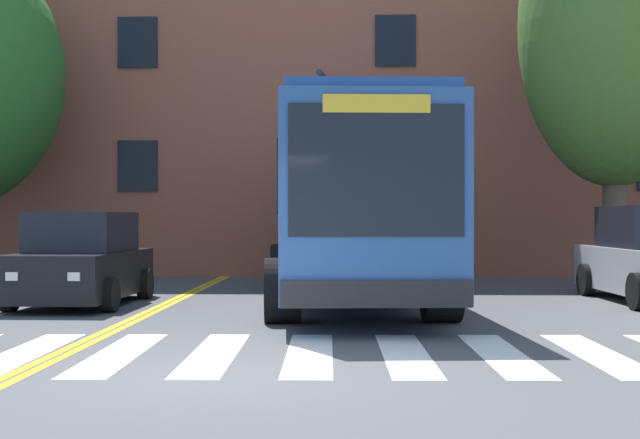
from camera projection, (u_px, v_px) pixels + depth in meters
name	position (u px, v px, depth m)	size (l,w,h in m)	color
ground_plane	(219.00, 376.00, 9.06)	(120.00, 120.00, 0.00)	#4C4C4F
crosswalk	(166.00, 354.00, 10.54)	(13.07, 3.72, 0.01)	white
lane_line_yellow_inner	(224.00, 276.00, 24.58)	(0.12, 36.00, 0.01)	gold
lane_line_yellow_outer	(230.00, 276.00, 24.57)	(0.12, 36.00, 0.01)	gold
city_bus	(347.00, 202.00, 17.11)	(3.59, 11.25, 3.49)	#2D5699
car_black_near_lane	(82.00, 262.00, 16.45)	(2.01, 4.06, 1.71)	black
car_white_behind_bus	(317.00, 245.00, 27.66)	(2.19, 4.29, 1.67)	white
traffic_light_overhead	(337.00, 142.00, 17.86)	(0.76, 4.34, 4.62)	#28282D
street_tree_curbside_large	(615.00, 26.00, 20.26)	(5.31, 5.22, 9.70)	brown
building_facade	(389.00, 76.00, 28.01)	(35.37, 7.70, 12.14)	#9E5642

